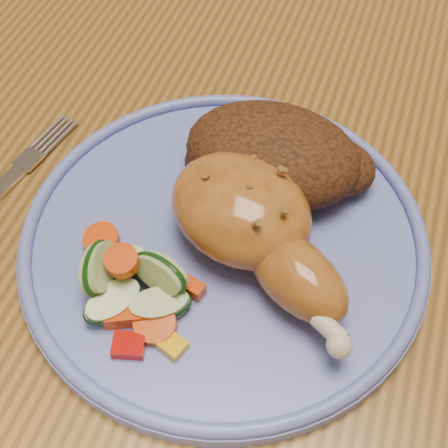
% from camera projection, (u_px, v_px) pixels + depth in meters
% --- Properties ---
extents(ground, '(4.00, 4.00, 0.00)m').
position_uv_depth(ground, '(269.00, 420.00, 1.15)').
color(ground, brown).
rests_on(ground, ground).
extents(dining_table, '(0.90, 1.40, 0.75)m').
position_uv_depth(dining_table, '(308.00, 187.00, 0.61)').
color(dining_table, brown).
rests_on(dining_table, ground).
extents(plate, '(0.30, 0.30, 0.01)m').
position_uv_depth(plate, '(224.00, 241.00, 0.46)').
color(plate, '#5E6BC2').
rests_on(plate, dining_table).
extents(plate_rim, '(0.30, 0.30, 0.01)m').
position_uv_depth(plate_rim, '(224.00, 232.00, 0.46)').
color(plate_rim, '#5E6BC2').
rests_on(plate_rim, plate).
extents(chicken_leg, '(0.17, 0.15, 0.06)m').
position_uv_depth(chicken_leg, '(254.00, 225.00, 0.43)').
color(chicken_leg, '#AA6623').
rests_on(chicken_leg, plate).
extents(rice_pilaf, '(0.15, 0.10, 0.06)m').
position_uv_depth(rice_pilaf, '(276.00, 157.00, 0.48)').
color(rice_pilaf, '#442411').
rests_on(rice_pilaf, plate).
extents(vegetable_pile, '(0.10, 0.09, 0.04)m').
position_uv_depth(vegetable_pile, '(130.00, 282.00, 0.42)').
color(vegetable_pile, '#A50A05').
rests_on(vegetable_pile, plate).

